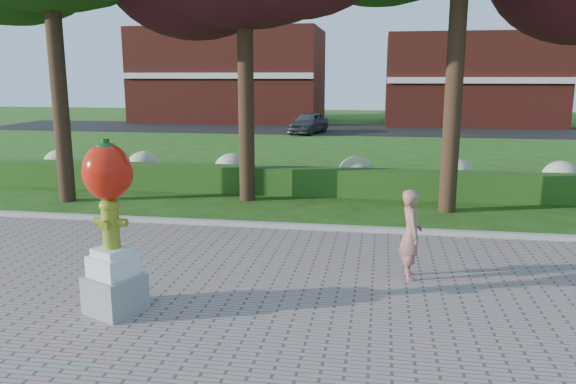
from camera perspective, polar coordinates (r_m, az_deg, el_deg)
The scene contains 10 objects.
ground at distance 10.11m, azimuth -0.99°, elevation -8.44°, with size 100.00×100.00×0.00m, color #254912.
curb at distance 12.91m, azimuth 1.41°, elevation -3.60°, with size 40.00×0.18×0.15m, color #ADADA5.
lawn_hedge at distance 16.71m, azimuth 3.33°, elevation 1.06°, with size 24.00×0.70×0.80m, color #1D4814.
hydrangea_row at distance 17.62m, azimuth 5.54°, elevation 2.07°, with size 20.10×1.10×0.99m.
street at distance 37.53m, azimuth 6.78°, elevation 6.32°, with size 50.00×8.00×0.02m, color black.
building_left at distance 44.89m, azimuth -5.85°, elevation 11.67°, with size 14.00×8.00×7.00m, color maroon.
building_right at distance 43.79m, azimuth 17.98°, elevation 10.78°, with size 12.00×8.00×6.40m, color maroon.
hydrant_sculpture at distance 8.50m, azimuth -17.59°, elevation -2.98°, with size 0.93×0.93×2.58m.
woman at distance 9.87m, azimuth 12.37°, elevation -4.20°, with size 0.57×0.37×1.56m, color #A2675C.
parked_car at distance 34.73m, azimuth 2.09°, elevation 7.05°, with size 1.53×3.79×1.29m, color #3C3E43.
Camera 1 is at (1.72, -9.33, 3.48)m, focal length 35.00 mm.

